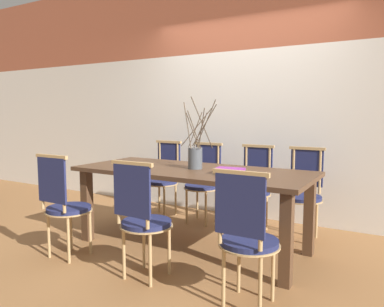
# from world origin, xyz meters

# --- Properties ---
(ground_plane) EXTENTS (16.00, 16.00, 0.00)m
(ground_plane) POSITION_xyz_m (0.00, 0.00, 0.00)
(ground_plane) COLOR olive
(wall_rear) EXTENTS (12.00, 0.06, 3.20)m
(wall_rear) POSITION_xyz_m (0.00, 1.34, 1.60)
(wall_rear) COLOR silver
(wall_rear) RESTS_ON ground_plane
(dining_table) EXTENTS (2.27, 0.94, 0.77)m
(dining_table) POSITION_xyz_m (0.00, 0.00, 0.67)
(dining_table) COLOR #4C3321
(dining_table) RESTS_ON ground_plane
(chair_near_leftend) EXTENTS (0.42, 0.42, 0.95)m
(chair_near_leftend) POSITION_xyz_m (-0.85, -0.81, 0.51)
(chair_near_leftend) COLOR #1E234C
(chair_near_leftend) RESTS_ON ground_plane
(chair_near_left) EXTENTS (0.42, 0.42, 0.95)m
(chair_near_left) POSITION_xyz_m (0.03, -0.81, 0.51)
(chair_near_left) COLOR #1E234C
(chair_near_left) RESTS_ON ground_plane
(chair_near_center) EXTENTS (0.42, 0.42, 0.95)m
(chair_near_center) POSITION_xyz_m (0.89, -0.81, 0.51)
(chair_near_center) COLOR #1E234C
(chair_near_center) RESTS_ON ground_plane
(chair_far_leftend) EXTENTS (0.42, 0.42, 0.95)m
(chair_far_leftend) POSITION_xyz_m (-0.89, 0.81, 0.51)
(chair_far_leftend) COLOR #1E234C
(chair_far_leftend) RESTS_ON ground_plane
(chair_far_left) EXTENTS (0.42, 0.42, 0.95)m
(chair_far_left) POSITION_xyz_m (-0.31, 0.81, 0.51)
(chair_far_left) COLOR #1E234C
(chair_far_left) RESTS_ON ground_plane
(chair_far_center) EXTENTS (0.42, 0.42, 0.95)m
(chair_far_center) POSITION_xyz_m (0.32, 0.81, 0.51)
(chair_far_center) COLOR #1E234C
(chair_far_center) RESTS_ON ground_plane
(chair_far_right) EXTENTS (0.42, 0.42, 0.95)m
(chair_far_right) POSITION_xyz_m (0.86, 0.81, 0.51)
(chair_far_right) COLOR #1E234C
(chair_far_right) RESTS_ON ground_plane
(vase_centerpiece) EXTENTS (0.39, 0.37, 0.69)m
(vase_centerpiece) POSITION_xyz_m (0.02, 0.04, 0.89)
(vase_centerpiece) COLOR #4C5156
(vase_centerpiece) RESTS_ON dining_table
(book_stack) EXTENTS (0.27, 0.21, 0.05)m
(book_stack) POSITION_xyz_m (0.44, -0.09, 0.80)
(book_stack) COLOR #1E6B4C
(book_stack) RESTS_ON dining_table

